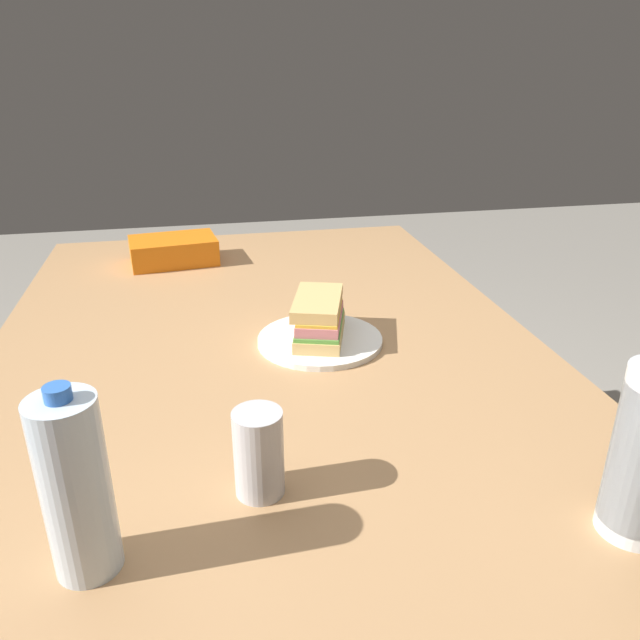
% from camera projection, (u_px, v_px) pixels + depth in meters
% --- Properties ---
extents(ground_plane, '(8.00, 8.00, 0.00)m').
position_uv_depth(ground_plane, '(280.00, 635.00, 1.52)').
color(ground_plane, gray).
extents(dining_table, '(1.73, 1.09, 0.78)m').
position_uv_depth(dining_table, '(271.00, 389.00, 1.24)').
color(dining_table, tan).
rests_on(dining_table, ground_plane).
extents(paper_plate, '(0.25, 0.25, 0.01)m').
position_uv_depth(paper_plate, '(320.00, 340.00, 1.24)').
color(paper_plate, white).
rests_on(paper_plate, dining_table).
extents(sandwich, '(0.20, 0.14, 0.08)m').
position_uv_depth(sandwich, '(319.00, 318.00, 1.23)').
color(sandwich, '#DBB26B').
rests_on(sandwich, paper_plate).
extents(chip_bag, '(0.18, 0.25, 0.07)m').
position_uv_depth(chip_bag, '(174.00, 250.00, 1.70)').
color(chip_bag, orange).
rests_on(chip_bag, dining_table).
extents(water_bottle_tall, '(0.07, 0.07, 0.23)m').
position_uv_depth(water_bottle_tall, '(76.00, 487.00, 0.66)').
color(water_bottle_tall, silver).
rests_on(water_bottle_tall, dining_table).
extents(soda_can_silver, '(0.07, 0.07, 0.12)m').
position_uv_depth(soda_can_silver, '(259.00, 453.00, 0.80)').
color(soda_can_silver, silver).
rests_on(soda_can_silver, dining_table).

